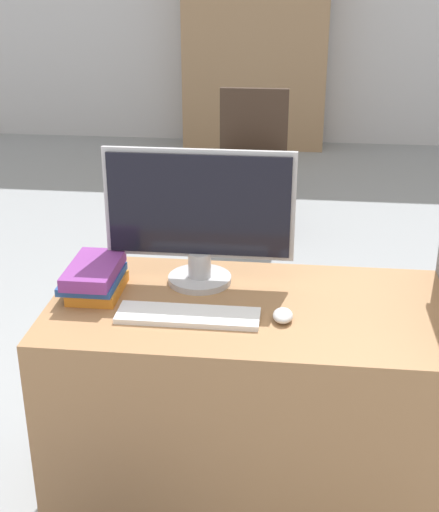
% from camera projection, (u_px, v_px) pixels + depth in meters
% --- Properties ---
extents(desk, '(1.18, 0.62, 0.75)m').
position_uv_depth(desk, '(246.00, 410.00, 2.25)').
color(desk, '#9E7047').
rests_on(desk, ground_plane).
extents(monitor, '(0.58, 0.20, 0.43)m').
position_uv_depth(monitor, '(199.00, 215.00, 2.15)').
color(monitor, '#B7B7BC').
rests_on(monitor, desk).
extents(keyboard, '(0.41, 0.12, 0.02)m').
position_uv_depth(keyboard, '(188.00, 316.00, 2.02)').
color(keyboard, white).
rests_on(keyboard, desk).
extents(mouse, '(0.06, 0.08, 0.03)m').
position_uv_depth(mouse, '(283.00, 315.00, 2.00)').
color(mouse, silver).
rests_on(mouse, desk).
extents(book_stack, '(0.17, 0.25, 0.10)m').
position_uv_depth(book_stack, '(95.00, 278.00, 2.15)').
color(book_stack, orange).
rests_on(book_stack, desk).
extents(far_chair, '(0.44, 0.44, 0.90)m').
position_uv_depth(far_chair, '(252.00, 153.00, 4.55)').
color(far_chair, '#38281E').
rests_on(far_chair, ground_plane).
extents(bookshelf_far, '(1.29, 0.32, 1.92)m').
position_uv_depth(bookshelf_far, '(255.00, 41.00, 6.34)').
color(bookshelf_far, '#9E7A56').
rests_on(bookshelf_far, ground_plane).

